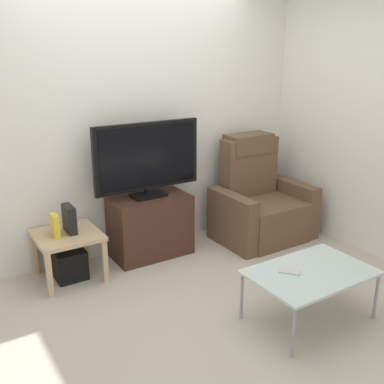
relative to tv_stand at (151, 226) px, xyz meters
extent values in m
plane|color=#B2A899|center=(-0.01, -0.86, -0.30)|extent=(6.40, 6.40, 0.00)
cube|color=silver|center=(-0.01, 0.27, 1.00)|extent=(6.40, 0.06, 2.60)
cube|color=silver|center=(1.87, -0.86, 1.00)|extent=(0.06, 4.48, 2.60)
cube|color=#3D2319|center=(0.00, 0.00, 0.00)|extent=(0.76, 0.42, 0.59)
cube|color=black|center=(0.00, -0.20, 0.12)|extent=(0.69, 0.02, 0.02)
cube|color=black|center=(0.00, -0.15, 0.15)|extent=(0.34, 0.11, 0.04)
cube|color=black|center=(0.00, 0.02, 0.31)|extent=(0.32, 0.20, 0.03)
cube|color=black|center=(0.00, 0.02, 0.35)|extent=(0.06, 0.04, 0.05)
cube|color=black|center=(0.00, 0.02, 0.69)|extent=(1.06, 0.05, 0.63)
cube|color=black|center=(0.00, 0.00, 0.69)|extent=(0.97, 0.01, 0.57)
cube|color=brown|center=(1.20, -0.27, -0.09)|extent=(0.70, 0.72, 0.42)
cube|color=brown|center=(1.20, 0.00, 0.43)|extent=(0.64, 0.20, 0.62)
cube|color=brown|center=(1.20, 0.02, 0.68)|extent=(0.50, 0.26, 0.20)
cube|color=brown|center=(0.78, -0.27, -0.02)|extent=(0.14, 0.68, 0.56)
cube|color=brown|center=(1.62, -0.27, -0.02)|extent=(0.14, 0.68, 0.56)
cube|color=tan|center=(-0.83, -0.04, 0.11)|extent=(0.54, 0.54, 0.04)
cube|color=tan|center=(-1.07, -0.28, -0.10)|extent=(0.04, 0.04, 0.39)
cube|color=tan|center=(-0.59, -0.28, -0.10)|extent=(0.04, 0.04, 0.39)
cube|color=tan|center=(-1.07, 0.19, -0.10)|extent=(0.04, 0.04, 0.39)
cube|color=tan|center=(-0.59, 0.19, -0.10)|extent=(0.04, 0.04, 0.39)
cube|color=black|center=(-0.83, -0.04, -0.17)|extent=(0.26, 0.26, 0.26)
cube|color=gold|center=(-0.93, -0.06, 0.23)|extent=(0.05, 0.13, 0.20)
cube|color=black|center=(-0.79, -0.03, 0.25)|extent=(0.07, 0.20, 0.24)
cube|color=#B2C6C1|center=(0.48, -1.62, 0.09)|extent=(0.90, 0.60, 0.02)
cylinder|color=gray|center=(0.06, -1.89, -0.11)|extent=(0.02, 0.02, 0.37)
cylinder|color=gray|center=(0.90, -1.89, -0.11)|extent=(0.02, 0.02, 0.37)
cylinder|color=gray|center=(0.06, -1.35, -0.11)|extent=(0.02, 0.02, 0.37)
cylinder|color=gray|center=(0.90, -1.35, -0.11)|extent=(0.02, 0.02, 0.37)
cube|color=#B7B7BC|center=(0.34, -1.55, 0.10)|extent=(0.15, 0.16, 0.01)
camera|label=1|loc=(-1.84, -3.67, 1.65)|focal=42.40mm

